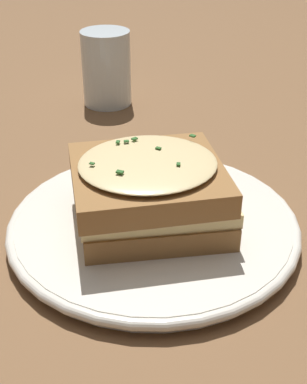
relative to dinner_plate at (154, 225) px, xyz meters
name	(u,v)px	position (x,y,z in m)	size (l,w,h in m)	color
ground_plane	(139,236)	(0.01, -0.01, -0.01)	(2.40, 2.40, 0.00)	brown
dinner_plate	(154,225)	(0.00, 0.00, 0.00)	(0.27, 0.27, 0.02)	silver
sandwich	(151,190)	(0.00, 0.00, 0.04)	(0.16, 0.16, 0.07)	olive
water_glass	(106,68)	(-0.31, -0.11, 0.04)	(0.07, 0.07, 0.10)	silver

